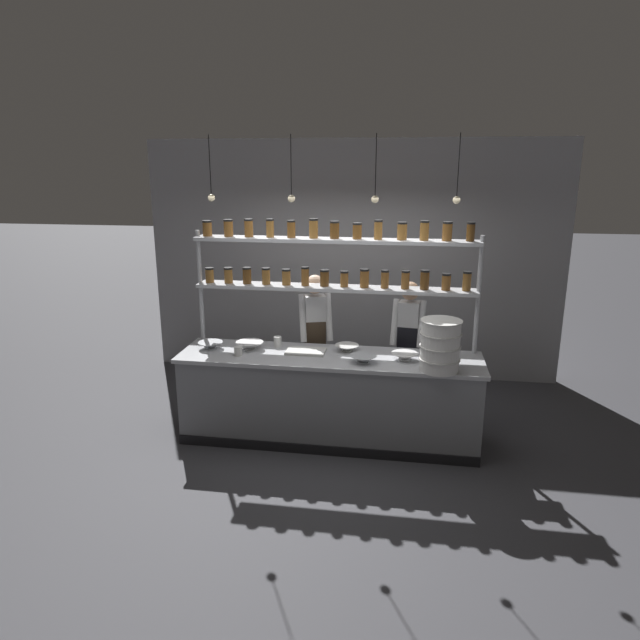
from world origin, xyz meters
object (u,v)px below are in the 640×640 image
Objects in this scene: spice_shelf_unit at (335,266)px; prep_bowl_center_front at (250,346)px; container_stack at (440,346)px; prep_bowl_far_left at (347,348)px; chef_left at (315,337)px; prep_bowl_near_right at (211,345)px; cutting_board at (306,351)px; serving_cup_front at (278,342)px; prep_bowl_near_left at (363,359)px; serving_cup_by_board at (238,351)px; chef_center at (408,342)px; prep_bowl_center_back at (405,357)px.

spice_shelf_unit reaches higher than prep_bowl_center_front.
container_stack reaches higher than prep_bowl_far_left.
chef_left reaches higher than prep_bowl_near_right.
prep_bowl_center_front reaches higher than prep_bowl_far_left.
prep_bowl_far_left is at bearing -45.98° from spice_shelf_unit.
chef_left reaches higher than prep_bowl_far_left.
serving_cup_front is (-0.33, 0.16, 0.04)m from cutting_board.
container_stack is at bearing -13.55° from cutting_board.
prep_bowl_near_right is (-0.41, -0.04, -0.00)m from prep_bowl_center_front.
prep_bowl_near_left is 2.79× the size of serving_cup_by_board.
prep_bowl_near_left is at bearing -110.44° from chef_center.
cutting_board is at bearing -133.40° from spice_shelf_unit.
prep_bowl_center_back is at bearing -84.71° from chef_center.
prep_bowl_center_back is 1.36m from serving_cup_front.
cutting_board is 0.43m from prep_bowl_far_left.
chef_center is 0.78m from prep_bowl_far_left.
prep_bowl_far_left is 2.61× the size of serving_cup_by_board.
prep_bowl_center_back is at bearing -48.11° from chef_left.
prep_bowl_near_left is at bearing 171.55° from container_stack.
prep_bowl_center_front is 0.30m from serving_cup_front.
chef_left is 3.33× the size of container_stack.
spice_shelf_unit is 1.17m from prep_bowl_center_back.
prep_bowl_far_left is at bearing -62.48° from chef_left.
spice_shelf_unit is 1.32m from serving_cup_by_board.
prep_bowl_far_left is (0.41, 0.11, 0.02)m from cutting_board.
chef_left is at bearing 88.60° from cutting_board.
chef_center is at bearing 61.83° from prep_bowl_near_left.
chef_center is (1.03, 0.07, -0.04)m from chef_left.
prep_bowl_near_left is 1.02× the size of prep_bowl_near_right.
serving_cup_by_board reaches higher than prep_bowl_center_back.
spice_shelf_unit is at bearing 125.89° from prep_bowl_near_left.
chef_left is at bearing 135.24° from prep_bowl_far_left.
prep_bowl_near_left is at bearing -6.70° from prep_bowl_near_right.
container_stack is (0.30, -0.91, 0.27)m from chef_center.
prep_bowl_near_right is at bearing 178.54° from prep_bowl_center_back.
prep_bowl_center_front reaches higher than prep_bowl_center_back.
prep_bowl_far_left is at bearing -135.22° from chef_center.
prep_bowl_near_left is 2.42× the size of serving_cup_front.
serving_cup_front is at bearing 47.68° from serving_cup_by_board.
cutting_board is 1.60× the size of prep_bowl_far_left.
cutting_board is at bearing -142.91° from chef_center.
serving_cup_front is at bearing -168.77° from spice_shelf_unit.
container_stack reaches higher than serving_cup_front.
chef_center is at bearing 87.57° from prep_bowl_center_back.
prep_bowl_center_front is 1.09× the size of prep_bowl_center_back.
cutting_board is 0.60m from prep_bowl_center_front.
chef_center is at bearing -13.61° from chef_left.
prep_bowl_near_right is at bearing -165.30° from serving_cup_front.
serving_cup_front is at bearing -151.95° from chef_left.
serving_cup_front reaches higher than prep_bowl_near_left.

